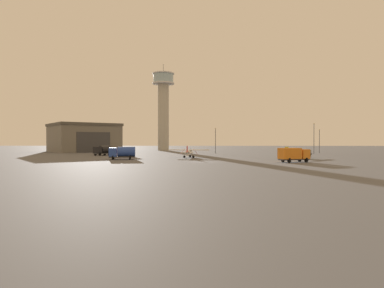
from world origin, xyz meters
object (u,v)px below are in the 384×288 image
object	(u,v)px
airplane_green	(298,153)
truck_fuel_tanker_blue	(122,152)
light_post_north	(215,138)
truck_fuel_tanker_black	(103,150)
control_tower	(163,103)
light_post_west	(314,136)
truck_box_orange	(293,154)
airplane_white	(189,152)
light_post_east	(319,139)

from	to	relation	value
airplane_green	truck_fuel_tanker_blue	bearing A→B (deg)	-128.72
light_post_north	truck_fuel_tanker_black	bearing A→B (deg)	-155.80
light_post_north	control_tower	bearing A→B (deg)	123.88
airplane_green	light_post_north	xyz separation A→B (m)	(-19.80, 29.62, 3.96)
truck_fuel_tanker_blue	light_post_west	distance (m)	65.86
control_tower	airplane_green	world-z (taller)	control_tower
control_tower	truck_box_orange	world-z (taller)	control_tower
airplane_green	airplane_white	size ratio (longest dim) A/B	0.75
airplane_white	light_post_east	distance (m)	57.20
light_post_north	airplane_green	bearing A→B (deg)	-56.24
airplane_green	light_post_west	distance (m)	30.20
light_post_east	light_post_north	xyz separation A→B (m)	(-37.67, -5.66, 0.18)
light_post_east	light_post_north	size ratio (longest dim) A/B	0.96
truck_box_orange	truck_fuel_tanker_blue	distance (m)	39.14
truck_box_orange	truck_fuel_tanker_black	size ratio (longest dim) A/B	1.16
control_tower	airplane_green	bearing A→B (deg)	-56.17
truck_fuel_tanker_blue	light_post_north	world-z (taller)	light_post_north
truck_fuel_tanker_black	light_post_north	size ratio (longest dim) A/B	0.66
control_tower	light_post_north	world-z (taller)	control_tower
light_post_east	light_post_north	world-z (taller)	light_post_north
airplane_white	light_post_east	world-z (taller)	light_post_east
airplane_green	truck_box_orange	world-z (taller)	truck_box_orange
truck_fuel_tanker_blue	light_post_west	size ratio (longest dim) A/B	0.62
truck_box_orange	light_post_north	world-z (taller)	light_post_north
control_tower	light_post_east	xyz separation A→B (m)	(59.55, -26.92, -16.00)
control_tower	light_post_north	distance (m)	42.31
airplane_green	airplane_white	xyz separation A→B (m)	(-27.97, 1.27, 0.13)
airplane_green	truck_fuel_tanker_blue	size ratio (longest dim) A/B	1.28
light_post_west	light_post_north	bearing A→B (deg)	175.12
light_post_west	light_post_east	xyz separation A→B (m)	(4.81, 8.47, -0.92)
airplane_white	truck_fuel_tanker_black	xyz separation A→B (m)	(-26.53, 12.76, 0.18)
airplane_white	light_post_north	xyz separation A→B (m)	(8.17, 28.35, 3.83)
truck_fuel_tanker_black	light_post_east	bearing A→B (deg)	138.77
control_tower	light_post_west	bearing A→B (deg)	-32.88
truck_fuel_tanker_black	light_post_west	distance (m)	68.90
light_post_west	light_post_north	world-z (taller)	light_post_west
control_tower	airplane_white	xyz separation A→B (m)	(13.71, -60.93, -19.65)
airplane_green	light_post_east	size ratio (longest dim) A/B	0.95
control_tower	airplane_green	xyz separation A→B (m)	(41.68, -62.20, -19.78)
control_tower	light_post_north	size ratio (longest dim) A/B	4.31
truck_box_orange	light_post_east	bearing A→B (deg)	45.57
truck_fuel_tanker_black	light_post_east	distance (m)	75.50
truck_box_orange	light_post_east	distance (m)	56.00
airplane_white	light_post_west	world-z (taller)	light_post_west
control_tower	airplane_white	bearing A→B (deg)	-77.32
control_tower	truck_fuel_tanker_black	xyz separation A→B (m)	(-12.82, -48.17, -19.47)
truck_fuel_tanker_blue	light_post_north	xyz separation A→B (m)	(23.80, 36.09, 3.60)
truck_box_orange	control_tower	bearing A→B (deg)	95.26
light_post_west	light_post_east	size ratio (longest dim) A/B	1.21
truck_fuel_tanker_black	light_post_west	bearing A→B (deg)	133.13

